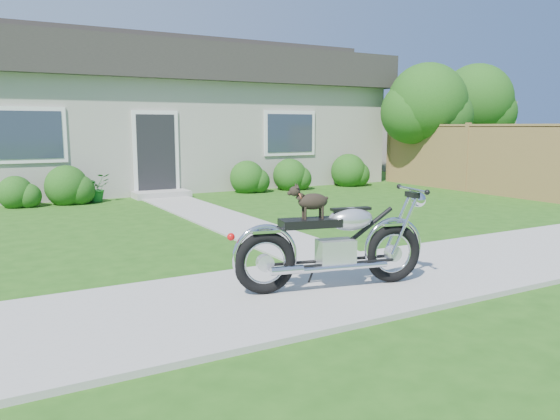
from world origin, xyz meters
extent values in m
plane|color=#235114|center=(0.00, 0.00, 0.00)|extent=(80.00, 80.00, 0.00)
cube|color=#9E9B93|center=(0.00, 0.00, 0.02)|extent=(24.00, 2.20, 0.04)
cube|color=#9E9B93|center=(-1.50, 5.00, 0.01)|extent=(1.20, 8.00, 0.03)
cube|color=#B4B1A3|center=(0.00, 12.00, 1.50)|extent=(12.00, 6.00, 3.00)
cube|color=#2D2B28|center=(0.00, 12.00, 3.50)|extent=(12.60, 6.60, 1.00)
cube|color=#2D2B28|center=(0.00, 12.00, 4.20)|extent=(12.60, 2.00, 0.60)
cube|color=black|center=(-1.50, 8.97, 1.05)|extent=(1.00, 0.06, 2.10)
cube|color=#9E9B93|center=(-1.50, 8.62, 0.08)|extent=(1.40, 0.70, 0.16)
cube|color=#2D3847|center=(-4.50, 8.97, 1.60)|extent=(1.70, 0.05, 1.30)
cube|color=#2D3847|center=(2.50, 8.97, 1.60)|extent=(1.70, 0.05, 1.30)
cube|color=olive|center=(6.30, 5.75, 0.90)|extent=(0.08, 6.50, 1.80)
cube|color=olive|center=(6.30, 9.00, 0.95)|extent=(0.12, 0.12, 1.90)
cube|color=olive|center=(6.30, 5.75, 0.95)|extent=(0.12, 0.12, 1.90)
cube|color=olive|center=(6.30, 5.75, 1.82)|extent=(0.08, 6.50, 0.08)
cylinder|color=#3D2B1C|center=(6.64, 7.71, 1.01)|extent=(0.28, 0.28, 2.02)
sphere|color=#1F4F15|center=(6.64, 7.71, 2.51)|extent=(2.43, 2.43, 2.43)
sphere|color=#1F4F15|center=(7.04, 7.41, 2.10)|extent=(1.78, 1.78, 1.78)
cylinder|color=#3D2B1C|center=(10.81, 9.48, 1.11)|extent=(0.28, 0.28, 2.22)
sphere|color=#1F4F15|center=(10.81, 9.48, 2.76)|extent=(2.67, 2.67, 2.67)
sphere|color=#1F4F15|center=(11.21, 9.18, 2.31)|extent=(1.96, 1.96, 1.96)
sphere|color=#1F4F15|center=(-3.79, 8.50, 0.42)|extent=(0.98, 0.98, 0.98)
sphere|color=#1F4F15|center=(-4.87, 8.50, 0.33)|extent=(0.77, 0.77, 0.77)
sphere|color=#1F4F15|center=(4.29, 8.50, 0.45)|extent=(1.06, 1.06, 1.06)
sphere|color=#1F4F15|center=(2.23, 8.50, 0.41)|extent=(0.96, 0.96, 0.96)
sphere|color=#1F4F15|center=(0.87, 8.50, 0.40)|extent=(0.95, 0.95, 0.95)
imported|color=#195F1E|center=(-3.11, 8.55, 0.34)|extent=(0.75, 0.70, 0.68)
imported|color=#22671C|center=(0.72, 8.55, 0.37)|extent=(0.53, 0.53, 0.74)
torus|color=black|center=(-1.56, -0.30, 0.38)|extent=(0.68, 0.25, 0.67)
torus|color=black|center=(-3.03, 0.01, 0.38)|extent=(0.68, 0.25, 0.67)
cube|color=silver|center=(-2.25, -0.16, 0.42)|extent=(0.44, 0.32, 0.30)
ellipsoid|color=silver|center=(-2.08, -0.19, 0.79)|extent=(0.56, 0.39, 0.26)
cube|color=black|center=(-2.54, -0.09, 0.78)|extent=(0.69, 0.39, 0.09)
cube|color=silver|center=(-1.56, -0.30, 0.72)|extent=(0.32, 0.20, 0.03)
cube|color=silver|center=(-3.03, 0.01, 0.72)|extent=(0.32, 0.20, 0.03)
cylinder|color=silver|center=(-1.35, -0.35, 1.09)|extent=(0.15, 0.59, 0.03)
sphere|color=silver|center=(-1.27, -0.37, 0.98)|extent=(0.20, 0.20, 0.17)
cylinder|color=silver|center=(-2.28, -0.28, 0.29)|extent=(1.09, 0.29, 0.06)
ellipsoid|color=black|center=(-2.51, -0.10, 1.00)|extent=(0.36, 0.22, 0.17)
sphere|color=black|center=(-2.71, -0.06, 1.12)|extent=(0.13, 0.13, 0.11)
cylinder|color=black|center=(-2.60, -0.04, 0.89)|extent=(0.03, 0.03, 0.14)
cylinder|color=black|center=(-2.61, -0.12, 0.89)|extent=(0.03, 0.03, 0.14)
cylinder|color=black|center=(-2.41, -0.08, 0.89)|extent=(0.03, 0.03, 0.14)
cylinder|color=black|center=(-2.42, -0.16, 0.89)|extent=(0.03, 0.03, 0.14)
torus|color=#D85939|center=(-2.66, -0.07, 1.07)|extent=(0.07, 0.10, 0.09)
camera|label=1|loc=(-5.62, -4.92, 1.79)|focal=35.00mm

